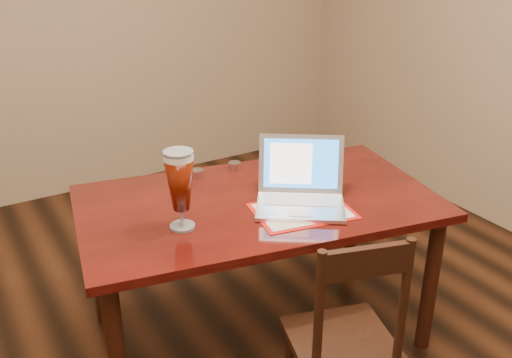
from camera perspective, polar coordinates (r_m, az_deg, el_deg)
dining_table at (r=2.46m, az=0.06°, el=-3.58°), size 1.65×1.12×1.03m
dining_chair at (r=2.16m, az=8.86°, el=-15.70°), size 0.46×0.45×0.88m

